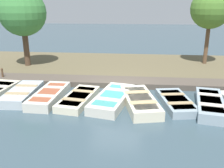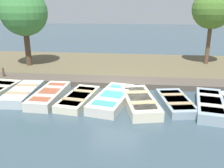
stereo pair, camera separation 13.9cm
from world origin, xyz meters
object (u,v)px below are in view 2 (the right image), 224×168
at_px(rowboat_5, 139,101).
at_px(rowboat_1, 23,93).
at_px(rowboat_3, 79,98).
at_px(rowboat_6, 176,102).
at_px(rowboat_4, 112,98).
at_px(mooring_post_near, 4,74).
at_px(rowboat_2, 49,95).
at_px(park_tree_far_left, 24,13).
at_px(rowboat_7, 210,105).
at_px(park_tree_left, 212,9).

bearing_deg(rowboat_5, rowboat_1, -107.27).
distance_m(rowboat_3, rowboat_5, 2.72).
height_order(rowboat_5, rowboat_6, rowboat_5).
bearing_deg(rowboat_4, mooring_post_near, -98.38).
distance_m(rowboat_2, park_tree_far_left, 7.32).
height_order(rowboat_2, rowboat_3, rowboat_2).
distance_m(rowboat_4, rowboat_6, 2.75).
bearing_deg(rowboat_7, rowboat_5, -79.81).
distance_m(mooring_post_near, park_tree_left, 13.51).
xyz_separation_m(rowboat_4, park_tree_left, (-7.35, 5.75, 3.60)).
xyz_separation_m(rowboat_1, rowboat_4, (0.22, 4.23, -0.00)).
bearing_deg(park_tree_far_left, rowboat_6, 57.93).
relative_size(rowboat_3, rowboat_6, 1.05).
distance_m(rowboat_3, rowboat_6, 4.27).
bearing_deg(park_tree_far_left, rowboat_3, 40.18).
bearing_deg(mooring_post_near, park_tree_left, 112.06).
distance_m(rowboat_2, rowboat_4, 2.91).
distance_m(rowboat_2, rowboat_6, 5.66).
relative_size(rowboat_5, park_tree_far_left, 0.66).
bearing_deg(park_tree_left, rowboat_6, -22.12).
height_order(rowboat_4, rowboat_6, rowboat_4).
xyz_separation_m(rowboat_5, mooring_post_near, (-2.67, -7.56, 0.19)).
bearing_deg(rowboat_7, rowboat_2, -82.19).
distance_m(rowboat_1, rowboat_4, 4.24).
xyz_separation_m(rowboat_3, rowboat_7, (0.23, 5.62, 0.05)).
distance_m(rowboat_1, rowboat_6, 6.98).
bearing_deg(rowboat_3, rowboat_4, 99.97).
distance_m(rowboat_2, rowboat_5, 4.12).
xyz_separation_m(rowboat_6, park_tree_left, (-7.39, 3.00, 3.64)).
bearing_deg(rowboat_7, rowboat_1, -82.57).
bearing_deg(rowboat_1, rowboat_2, 82.51).
bearing_deg(mooring_post_near, rowboat_2, 55.91).
bearing_deg(rowboat_3, rowboat_6, 98.78).
height_order(rowboat_3, rowboat_5, rowboat_5).
bearing_deg(park_tree_left, rowboat_4, -38.04).
xyz_separation_m(rowboat_7, mooring_post_near, (-2.70, -10.47, 0.19)).
height_order(rowboat_3, rowboat_4, rowboat_4).
bearing_deg(rowboat_1, rowboat_3, 82.60).
bearing_deg(rowboat_5, rowboat_6, 84.70).
relative_size(rowboat_4, rowboat_6, 1.21).
distance_m(rowboat_6, park_tree_left, 8.76).
distance_m(rowboat_7, park_tree_left, 8.58).
bearing_deg(rowboat_6, rowboat_7, 70.53).
xyz_separation_m(rowboat_5, rowboat_6, (-0.20, 1.56, -0.05)).
height_order(park_tree_far_left, park_tree_left, park_tree_left).
distance_m(rowboat_3, rowboat_4, 1.52).
relative_size(rowboat_6, park_tree_left, 0.56).
bearing_deg(rowboat_2, park_tree_left, 132.16).
xyz_separation_m(rowboat_1, park_tree_far_left, (-5.41, -2.07, 3.38)).
bearing_deg(rowboat_4, rowboat_5, 91.46).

